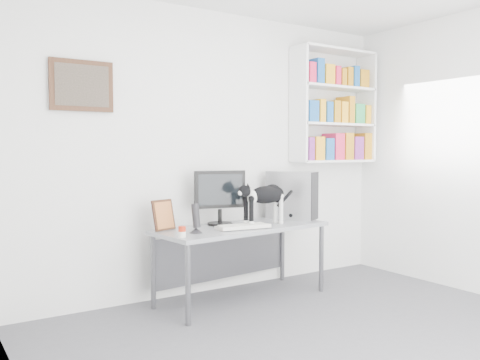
{
  "coord_description": "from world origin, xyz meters",
  "views": [
    {
      "loc": [
        -2.5,
        -2.27,
        1.37
      ],
      "look_at": [
        -0.03,
        1.53,
        1.1
      ],
      "focal_mm": 38.0,
      "sensor_mm": 36.0,
      "label": 1
    }
  ],
  "objects_px": {
    "pc_tower": "(292,195)",
    "monitor": "(220,197)",
    "soup_can": "(182,232)",
    "bookshelf": "(334,106)",
    "leaning_print": "(163,214)",
    "keyboard": "(243,227)",
    "cat": "(265,205)",
    "desk": "(242,263)",
    "speaker": "(196,218)"
  },
  "relations": [
    {
      "from": "bookshelf",
      "to": "soup_can",
      "type": "xyz_separation_m",
      "value": [
        -2.11,
        -0.53,
        -1.13
      ]
    },
    {
      "from": "monitor",
      "to": "keyboard",
      "type": "distance_m",
      "value": 0.39
    },
    {
      "from": "keyboard",
      "to": "cat",
      "type": "relative_size",
      "value": 0.77
    },
    {
      "from": "bookshelf",
      "to": "cat",
      "type": "distance_m",
      "value": 1.58
    },
    {
      "from": "monitor",
      "to": "soup_can",
      "type": "relative_size",
      "value": 5.83
    },
    {
      "from": "keyboard",
      "to": "soup_can",
      "type": "bearing_deg",
      "value": -164.48
    },
    {
      "from": "desk",
      "to": "speaker",
      "type": "height_order",
      "value": "speaker"
    },
    {
      "from": "bookshelf",
      "to": "leaning_print",
      "type": "height_order",
      "value": "bookshelf"
    },
    {
      "from": "monitor",
      "to": "pc_tower",
      "type": "distance_m",
      "value": 0.82
    },
    {
      "from": "speaker",
      "to": "cat",
      "type": "distance_m",
      "value": 0.74
    },
    {
      "from": "leaning_print",
      "to": "bookshelf",
      "type": "bearing_deg",
      "value": -14.48
    },
    {
      "from": "keyboard",
      "to": "leaning_print",
      "type": "xyz_separation_m",
      "value": [
        -0.62,
        0.3,
        0.12
      ]
    },
    {
      "from": "keyboard",
      "to": "pc_tower",
      "type": "relative_size",
      "value": 0.99
    },
    {
      "from": "pc_tower",
      "to": "soup_can",
      "type": "xyz_separation_m",
      "value": [
        -1.41,
        -0.37,
        -0.2
      ]
    },
    {
      "from": "bookshelf",
      "to": "desk",
      "type": "relative_size",
      "value": 0.76
    },
    {
      "from": "bookshelf",
      "to": "leaning_print",
      "type": "relative_size",
      "value": 4.52
    },
    {
      "from": "cat",
      "to": "monitor",
      "type": "bearing_deg",
      "value": 133.95
    },
    {
      "from": "bookshelf",
      "to": "soup_can",
      "type": "height_order",
      "value": "bookshelf"
    },
    {
      "from": "leaning_print",
      "to": "soup_can",
      "type": "bearing_deg",
      "value": -111.18
    },
    {
      "from": "keyboard",
      "to": "cat",
      "type": "xyz_separation_m",
      "value": [
        0.28,
        0.05,
        0.17
      ]
    },
    {
      "from": "bookshelf",
      "to": "speaker",
      "type": "distance_m",
      "value": 2.22
    },
    {
      "from": "monitor",
      "to": "cat",
      "type": "bearing_deg",
      "value": -22.87
    },
    {
      "from": "soup_can",
      "to": "monitor",
      "type": "bearing_deg",
      "value": 34.73
    },
    {
      "from": "desk",
      "to": "cat",
      "type": "height_order",
      "value": "cat"
    },
    {
      "from": "soup_can",
      "to": "desk",
      "type": "bearing_deg",
      "value": 18.38
    },
    {
      "from": "keyboard",
      "to": "pc_tower",
      "type": "xyz_separation_m",
      "value": [
        0.76,
        0.27,
        0.22
      ]
    },
    {
      "from": "bookshelf",
      "to": "pc_tower",
      "type": "bearing_deg",
      "value": -167.86
    },
    {
      "from": "pc_tower",
      "to": "cat",
      "type": "relative_size",
      "value": 0.78
    },
    {
      "from": "desk",
      "to": "pc_tower",
      "type": "distance_m",
      "value": 0.9
    },
    {
      "from": "bookshelf",
      "to": "desk",
      "type": "distance_m",
      "value": 2.07
    },
    {
      "from": "soup_can",
      "to": "pc_tower",
      "type": "bearing_deg",
      "value": 14.88
    },
    {
      "from": "pc_tower",
      "to": "speaker",
      "type": "height_order",
      "value": "pc_tower"
    },
    {
      "from": "keyboard",
      "to": "cat",
      "type": "height_order",
      "value": "cat"
    },
    {
      "from": "speaker",
      "to": "soup_can",
      "type": "distance_m",
      "value": 0.24
    },
    {
      "from": "desk",
      "to": "keyboard",
      "type": "distance_m",
      "value": 0.39
    },
    {
      "from": "desk",
      "to": "soup_can",
      "type": "distance_m",
      "value": 0.86
    },
    {
      "from": "desk",
      "to": "leaning_print",
      "type": "bearing_deg",
      "value": 160.95
    },
    {
      "from": "bookshelf",
      "to": "pc_tower",
      "type": "relative_size",
      "value": 2.59
    },
    {
      "from": "monitor",
      "to": "soup_can",
      "type": "distance_m",
      "value": 0.75
    },
    {
      "from": "bookshelf",
      "to": "speaker",
      "type": "bearing_deg",
      "value": -168.2
    },
    {
      "from": "soup_can",
      "to": "keyboard",
      "type": "bearing_deg",
      "value": 9.19
    },
    {
      "from": "bookshelf",
      "to": "speaker",
      "type": "height_order",
      "value": "bookshelf"
    },
    {
      "from": "pc_tower",
      "to": "monitor",
      "type": "bearing_deg",
      "value": 147.75
    },
    {
      "from": "bookshelf",
      "to": "keyboard",
      "type": "xyz_separation_m",
      "value": [
        -1.47,
        -0.42,
        -1.15
      ]
    },
    {
      "from": "desk",
      "to": "cat",
      "type": "bearing_deg",
      "value": -29.58
    },
    {
      "from": "desk",
      "to": "keyboard",
      "type": "height_order",
      "value": "keyboard"
    },
    {
      "from": "monitor",
      "to": "cat",
      "type": "relative_size",
      "value": 0.83
    },
    {
      "from": "bookshelf",
      "to": "pc_tower",
      "type": "xyz_separation_m",
      "value": [
        -0.7,
        -0.15,
        -0.93
      ]
    },
    {
      "from": "monitor",
      "to": "pc_tower",
      "type": "bearing_deg",
      "value": 11.78
    },
    {
      "from": "keyboard",
      "to": "soup_can",
      "type": "relative_size",
      "value": 5.36
    }
  ]
}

